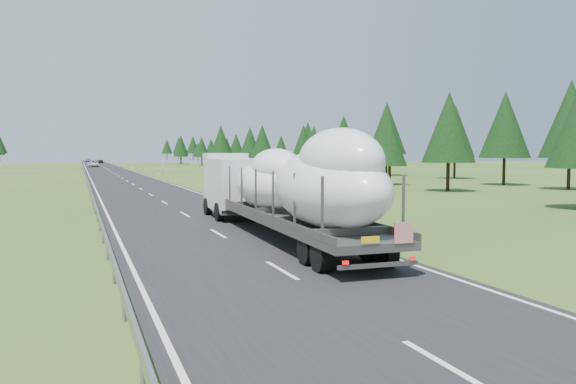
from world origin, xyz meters
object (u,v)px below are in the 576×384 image
object	(u,v)px
highway_sign	(163,165)
distant_car_dark	(101,161)
boat_truck	(284,184)
distant_van	(93,164)
distant_car_blue	(88,160)

from	to	relation	value
highway_sign	distant_car_dark	world-z (taller)	highway_sign
boat_truck	distant_van	world-z (taller)	boat_truck
distant_van	distant_car_dark	distance (m)	58.37
distant_car_dark	highway_sign	bearing A→B (deg)	-89.99
highway_sign	distant_van	xyz separation A→B (m)	(-9.69, 65.52, -0.94)
distant_van	distant_car_dark	xyz separation A→B (m)	(3.99, 58.24, -0.15)
highway_sign	distant_car_dark	size ratio (longest dim) A/B	0.61
highway_sign	distant_van	world-z (taller)	highway_sign
boat_truck	distant_car_dark	distance (m)	197.11
boat_truck	distant_car_dark	xyz separation A→B (m)	(-1.00, 197.10, -1.74)
distant_car_dark	distant_car_blue	xyz separation A→B (m)	(-4.12, 26.10, 0.04)
distant_car_dark	distant_car_blue	distance (m)	26.42
highway_sign	distant_car_blue	xyz separation A→B (m)	(-9.82, 149.86, -1.04)
highway_sign	distant_car_blue	distance (m)	150.18
highway_sign	distant_car_blue	bearing A→B (deg)	93.75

